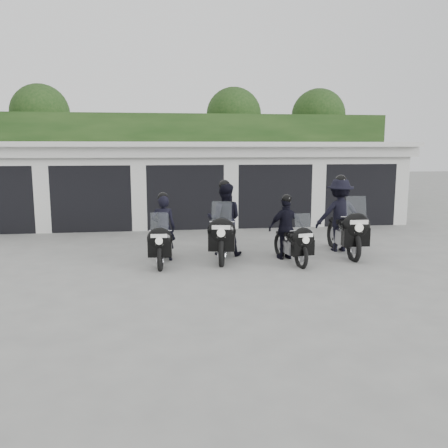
{
  "coord_description": "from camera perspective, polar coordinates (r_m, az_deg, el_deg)",
  "views": [
    {
      "loc": [
        -0.9,
        -10.5,
        2.81
      ],
      "look_at": [
        0.57,
        0.13,
        1.05
      ],
      "focal_mm": 38.0,
      "sensor_mm": 36.0,
      "label": 1
    }
  ],
  "objects": [
    {
      "name": "ground",
      "position": [
        10.91,
        -2.89,
        -5.62
      ],
      "size": [
        80.0,
        80.0,
        0.0
      ],
      "primitive_type": "plane",
      "color": "gray",
      "rests_on": "ground"
    },
    {
      "name": "police_bike_c",
      "position": [
        11.84,
        7.78,
        -0.96
      ],
      "size": [
        0.98,
        1.94,
        1.69
      ],
      "rotation": [
        0.0,
        0.0,
        0.14
      ],
      "color": "black",
      "rests_on": "ground"
    },
    {
      "name": "police_bike_a",
      "position": [
        11.58,
        -7.4,
        -1.28
      ],
      "size": [
        0.72,
        2.02,
        1.76
      ],
      "rotation": [
        0.0,
        0.0,
        -0.1
      ],
      "color": "black",
      "rests_on": "ground"
    },
    {
      "name": "garage_block",
      "position": [
        18.63,
        -5.12,
        5.02
      ],
      "size": [
        16.4,
        6.8,
        2.96
      ],
      "color": "silver",
      "rests_on": "ground"
    },
    {
      "name": "police_bike_d",
      "position": [
        12.99,
        13.98,
        0.61
      ],
      "size": [
        1.31,
        2.45,
        2.13
      ],
      "rotation": [
        0.0,
        0.0,
        -0.05
      ],
      "color": "black",
      "rests_on": "ground"
    },
    {
      "name": "police_bike_b",
      "position": [
        12.08,
        -0.0,
        0.0
      ],
      "size": [
        1.11,
        2.31,
        2.03
      ],
      "rotation": [
        0.0,
        0.0,
        -0.2
      ],
      "color": "black",
      "rests_on": "ground"
    },
    {
      "name": "background_vegetation",
      "position": [
        23.45,
        -4.85,
        9.19
      ],
      "size": [
        20.0,
        3.9,
        5.8
      ],
      "color": "#193413",
      "rests_on": "ground"
    }
  ]
}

